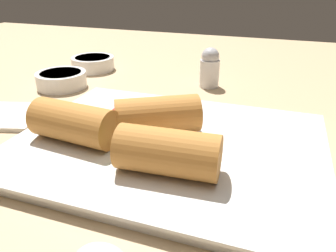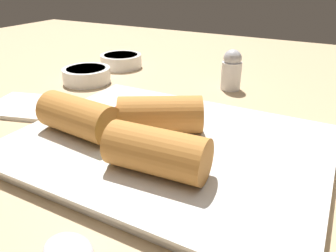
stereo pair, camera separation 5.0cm
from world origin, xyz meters
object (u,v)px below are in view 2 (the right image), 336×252
at_px(dipping_bowl_near, 87,75).
at_px(napkin, 28,105).
at_px(serving_plate, 168,146).
at_px(salt_shaker, 229,70).
at_px(dipping_bowl_far, 121,60).

relative_size(dipping_bowl_near, napkin, 0.68).
xyz_separation_m(serving_plate, dipping_bowl_near, (-0.25, 0.15, 0.01)).
height_order(dipping_bowl_near, salt_shaker, salt_shaker).
xyz_separation_m(serving_plate, salt_shaker, (-0.01, 0.24, 0.03)).
bearing_deg(dipping_bowl_far, napkin, -88.53).
bearing_deg(dipping_bowl_near, serving_plate, -31.36).
relative_size(dipping_bowl_near, salt_shaker, 1.25).
xyz_separation_m(serving_plate, napkin, (-0.24, 0.02, -0.00)).
bearing_deg(napkin, dipping_bowl_far, 91.47).
relative_size(dipping_bowl_near, dipping_bowl_far, 1.00).
xyz_separation_m(napkin, salt_shaker, (0.23, 0.22, 0.03)).
bearing_deg(dipping_bowl_far, salt_shaker, -6.08).
bearing_deg(salt_shaker, napkin, -136.88).
bearing_deg(serving_plate, dipping_bowl_near, 148.64).
distance_m(dipping_bowl_near, napkin, 0.13).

